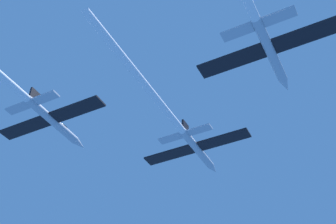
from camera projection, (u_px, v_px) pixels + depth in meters
jet_lead at (174, 120)px, 57.15m from camera, size 15.48×33.67×2.56m
jet_left_wing at (5, 79)px, 50.98m from camera, size 15.48×36.86×2.56m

